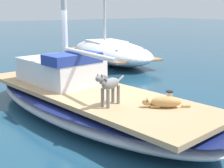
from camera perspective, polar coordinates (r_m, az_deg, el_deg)
The scene contains 7 objects.
ground_plane at distance 7.62m, azimuth -4.25°, elevation -5.93°, with size 120.00×120.00×0.00m, color navy.
sailboat_main at distance 7.52m, azimuth -4.29°, elevation -3.52°, with size 3.54×7.52×0.66m.
cabin_house at distance 8.24m, azimuth -9.28°, elevation 2.65°, with size 1.70×2.40×0.84m.
dog_tan at distance 6.19m, azimuth 9.46°, elevation -3.26°, with size 0.82×0.62×0.22m.
dog_grey at distance 6.12m, azimuth -0.51°, elevation -0.20°, with size 0.90×0.43×0.70m.
deck_winch at distance 6.66m, azimuth 10.37°, elevation -2.17°, with size 0.16×0.16×0.21m.
moored_boat_starboard_side at distance 15.12m, azimuth -0.28°, elevation 6.02°, with size 3.64×6.64×6.22m.
Camera 1 is at (-3.56, -6.24, 2.54)m, focal length 50.26 mm.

